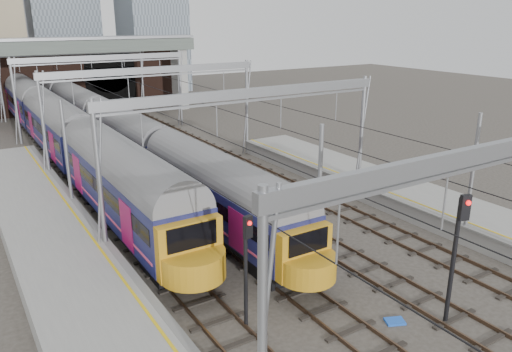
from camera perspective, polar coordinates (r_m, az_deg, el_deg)
ground at (r=22.94m, az=10.08°, el=-12.42°), size 160.00×160.00×0.00m
platform_left at (r=20.44m, az=-17.83°, el=-15.33°), size 4.32×55.00×1.12m
tracks at (r=34.42m, az=-6.73°, el=-1.73°), size 14.40×80.00×0.22m
overhead_line at (r=38.76m, az=-11.29°, el=10.21°), size 16.80×80.00×8.00m
retaining_wall at (r=68.45m, az=-19.48°, el=10.80°), size 28.00×2.75×9.00m
overbridge at (r=62.13m, az=-19.75°, el=12.90°), size 28.00×3.00×9.25m
train_main at (r=47.78m, az=-17.39°, el=6.05°), size 2.66×61.64×4.63m
train_second at (r=44.70m, az=-21.58°, el=5.11°), size 2.99×51.86×5.08m
signal_near_left at (r=18.54m, az=-1.09°, el=-9.39°), size 0.36×0.46×4.69m
signal_near_centre at (r=20.12m, az=21.97°, el=-7.34°), size 0.42×0.48×5.36m
equip_cover_a at (r=21.06m, az=15.58°, el=-15.70°), size 0.89×0.78×0.09m
equip_cover_b at (r=33.44m, az=-0.11°, el=-2.13°), size 1.04×0.80×0.11m
equip_cover_c at (r=28.01m, az=4.40°, el=-6.26°), size 1.09×0.93×0.11m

